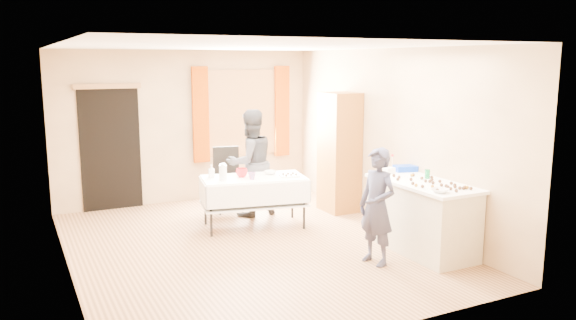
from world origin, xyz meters
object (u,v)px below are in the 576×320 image
counter (422,217)px  girl (377,206)px  party_table (254,197)px  cabinet (339,152)px  chair (229,192)px  woman (251,163)px

counter → girl: 0.84m
party_table → girl: girl is taller
counter → girl: (-0.79, -0.12, 0.25)m
cabinet → girl: 2.47m
counter → chair: 3.33m
counter → chair: (-1.52, 2.95, -0.14)m
party_table → girl: 2.20m
cabinet → party_table: bearing=-171.6°
counter → party_table: bearing=127.8°
party_table → girl: size_ratio=1.15×
party_table → woman: woman is taller
cabinet → chair: 1.91m
chair → girl: size_ratio=0.73×
chair → woman: size_ratio=0.62×
party_table → chair: size_ratio=1.57×
girl → woman: 2.73m
cabinet → party_table: 1.70m
counter → girl: girl is taller
counter → woman: (-1.30, 2.56, 0.39)m
girl → woman: size_ratio=0.84×
cabinet → chair: (-1.62, 0.78, -0.65)m
counter → party_table: 2.46m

